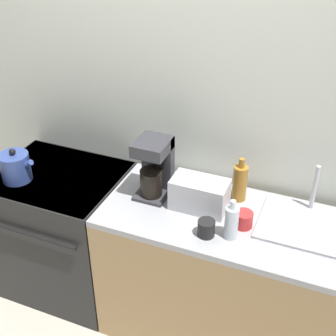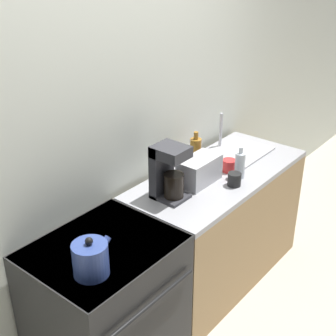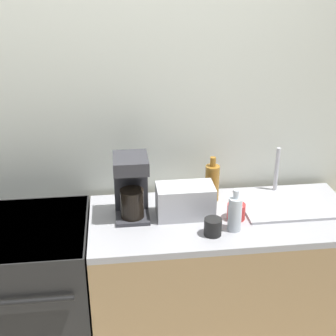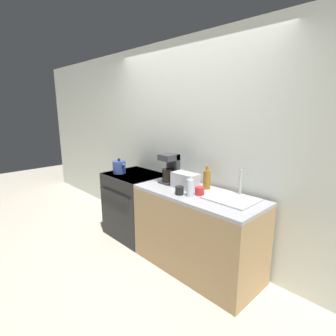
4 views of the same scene
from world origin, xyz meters
TOP-DOWN VIEW (x-y plane):
  - wall_back at (0.00, 0.70)m, footprint 8.00×0.05m
  - stove at (-0.60, 0.32)m, footprint 0.78×0.68m
  - counter_block at (0.51, 0.32)m, footprint 1.44×0.63m
  - kettle at (-0.79, 0.20)m, footprint 0.22×0.18m
  - toaster at (0.31, 0.34)m, footprint 0.30×0.17m
  - coffee_maker at (0.02, 0.38)m, footprint 0.18×0.21m
  - sink_tray at (0.87, 0.41)m, footprint 0.48×0.39m
  - bottle_clear at (0.53, 0.17)m, footprint 0.07×0.07m
  - bottle_amber at (0.48, 0.51)m, footprint 0.08×0.08m
  - cup_black at (0.41, 0.14)m, footprint 0.09×0.09m
  - cup_red at (0.57, 0.28)m, footprint 0.10×0.10m

SIDE VIEW (x-z plane):
  - counter_block at x=0.51m, z-range 0.00..0.89m
  - stove at x=-0.60m, z-range 0.01..0.90m
  - sink_tray at x=0.87m, z-range 0.77..1.05m
  - cup_red at x=0.57m, z-range 0.89..0.98m
  - cup_black at x=0.41m, z-range 0.89..0.98m
  - kettle at x=-0.79m, z-range 0.87..1.08m
  - toaster at x=0.31m, z-range 0.89..1.07m
  - bottle_clear at x=0.53m, z-range 0.87..1.10m
  - bottle_amber at x=0.48m, z-range 0.87..1.13m
  - coffee_maker at x=0.02m, z-range 0.90..1.25m
  - wall_back at x=0.00m, z-range 0.00..2.60m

